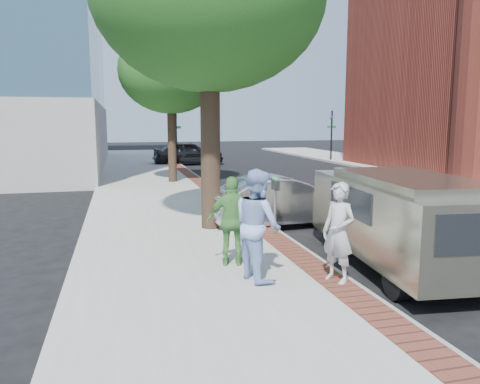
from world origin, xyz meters
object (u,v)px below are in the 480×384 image
object	(u,v)px
van	(396,215)
sedan_silver	(284,201)
parking_meter	(275,193)
person_green	(233,221)
person_officer	(258,224)
bg_car	(188,153)
person_gray	(338,233)

from	to	relation	value
van	sedan_silver	bearing A→B (deg)	109.20
parking_meter	person_green	xyz separation A→B (m)	(-1.63, -2.20, -0.16)
person_officer	bg_car	bearing A→B (deg)	-18.70
person_officer	van	distance (m)	3.20
parking_meter	sedan_silver	size ratio (longest dim) A/B	0.33
person_gray	person_officer	world-z (taller)	person_officer
bg_car	van	world-z (taller)	van
person_gray	sedan_silver	distance (m)	5.25
person_green	sedan_silver	distance (m)	4.47
sedan_silver	bg_car	xyz separation A→B (m)	(0.15, 19.95, 0.10)
person_gray	person_officer	xyz separation A→B (m)	(-1.34, 0.52, 0.11)
person_gray	sedan_silver	world-z (taller)	person_gray
bg_car	van	xyz separation A→B (m)	(0.83, -24.10, 0.24)
sedan_silver	van	bearing A→B (deg)	-170.58
person_green	person_officer	bearing A→B (deg)	118.38
parking_meter	van	bearing A→B (deg)	-55.97
bg_car	person_officer	bearing A→B (deg)	170.68
person_officer	bg_car	world-z (taller)	person_officer
person_gray	person_green	size ratio (longest dim) A/B	1.01
person_green	bg_car	size ratio (longest dim) A/B	0.37
parking_meter	person_officer	xyz separation A→B (m)	(-1.40, -3.12, -0.05)
person_gray	van	size ratio (longest dim) A/B	0.33
person_officer	sedan_silver	size ratio (longest dim) A/B	0.46
person_gray	sedan_silver	xyz separation A→B (m)	(0.84, 5.17, -0.32)
van	person_officer	bearing A→B (deg)	-164.98
sedan_silver	parking_meter	bearing A→B (deg)	149.09
person_gray	person_green	distance (m)	2.13
person_officer	sedan_silver	distance (m)	5.16
person_officer	person_gray	bearing A→B (deg)	-124.29
person_green	van	bearing A→B (deg)	-173.11
person_green	bg_car	distance (m)	23.83
parking_meter	van	distance (m)	3.15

